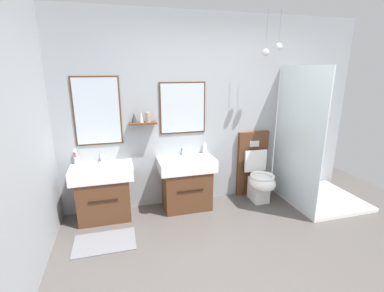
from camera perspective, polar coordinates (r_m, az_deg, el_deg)
ground_plane at (r=3.02m, az=16.04°, el=-25.36°), size 5.63×4.94×0.10m
wall_back at (r=3.96m, az=3.79°, el=7.16°), size 4.43×0.48×2.63m
bath_mat at (r=3.45m, az=-17.64°, el=-18.50°), size 0.68×0.44×0.01m
vanity_sink_left at (r=3.78m, az=-17.85°, el=-8.80°), size 0.77×0.47×0.72m
tap_on_left_sink at (r=3.79m, az=-18.28°, el=-2.11°), size 0.03×0.13×0.11m
vanity_sink_right at (r=3.87m, az=-1.16°, el=-7.42°), size 0.77×0.47×0.72m
tap_on_right_sink at (r=3.88m, az=-1.80°, el=-0.90°), size 0.03×0.13×0.11m
toilet at (r=4.24m, az=13.30°, el=-5.82°), size 0.48×0.62×1.00m
toothbrush_cup at (r=3.81m, az=-22.81°, el=-2.64°), size 0.07×0.07×0.20m
soap_dispenser at (r=3.96m, az=2.61°, el=-0.55°), size 0.06×0.06×0.17m
shower_tray at (r=4.37m, az=23.74°, el=-6.01°), size 1.05×1.03×1.95m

